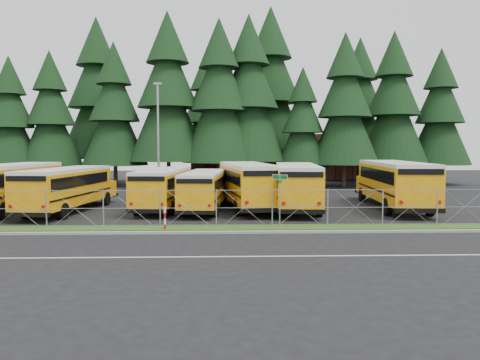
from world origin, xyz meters
name	(u,v)px	position (x,y,z in m)	size (l,w,h in m)	color
ground	(235,223)	(0.00, 0.00, 0.00)	(120.00, 120.00, 0.00)	black
curb	(236,232)	(0.00, -3.10, 0.06)	(50.00, 0.25, 0.12)	gray
grass_verge	(235,228)	(0.00, -1.70, 0.03)	(50.00, 1.40, 0.06)	#224D16
road_lane_line	(239,256)	(0.00, -8.00, 0.01)	(50.00, 0.12, 0.01)	beige
chainlink_fence	(235,208)	(0.00, -1.00, 1.00)	(44.00, 0.10, 2.00)	#95999E
brick_building	(271,156)	(6.00, 40.00, 3.00)	(22.00, 10.00, 6.00)	brown
bus_0	(12,188)	(-14.52, 5.16, 1.57)	(2.82, 11.95, 3.13)	orange
bus_1	(68,190)	(-10.79, 4.93, 1.44)	(2.60, 11.02, 2.89)	orange
bus_3	(164,189)	(-4.70, 6.15, 1.38)	(2.48, 10.51, 2.76)	orange
bus_4	(205,191)	(-1.90, 5.42, 1.31)	(2.37, 10.02, 2.63)	orange
bus_5	(247,186)	(1.00, 6.39, 1.56)	(2.81, 11.91, 3.12)	orange
bus_6	(296,187)	(4.33, 5.78, 1.54)	(2.77, 11.72, 3.07)	orange
bus_east	(393,185)	(11.09, 5.99, 1.62)	(2.92, 12.38, 3.24)	orange
street_sign	(280,189)	(2.35, -1.49, 2.03)	(0.77, 0.51, 2.81)	#95999E
striped_bollard	(165,219)	(-3.61, -2.10, 0.60)	(0.11, 0.11, 1.20)	#B20C0C
light_standard	(158,134)	(-6.69, 17.62, 5.50)	(0.70, 0.35, 10.14)	#95999E
conifer_0	(10,121)	(-23.52, 25.21, 7.00)	(6.33, 6.33, 14.01)	black
conifer_1	(51,118)	(-19.50, 25.95, 7.38)	(6.67, 6.67, 14.75)	black
conifer_2	(115,114)	(-12.48, 25.42, 7.80)	(7.06, 7.06, 15.60)	black
conifer_3	(168,99)	(-6.62, 24.76, 9.36)	(8.46, 8.46, 18.71)	black
conifer_4	(219,103)	(-1.14, 24.14, 8.94)	(8.08, 8.08, 17.87)	black
conifer_5	(249,101)	(2.04, 25.41, 9.31)	(8.42, 8.42, 18.63)	black
conifer_6	(303,127)	(7.78, 24.28, 6.42)	(5.80, 5.80, 12.84)	black
conifer_7	(345,110)	(12.22, 23.91, 8.22)	(7.43, 7.43, 16.44)	black
conifer_8	(393,108)	(18.28, 26.27, 8.59)	(7.77, 7.77, 17.19)	black
conifer_9	(440,117)	(23.79, 26.64, 7.71)	(6.98, 6.98, 15.43)	black
conifer_10	(98,100)	(-15.78, 31.05, 9.86)	(8.92, 8.92, 19.72)	black
conifer_11	(206,117)	(-3.01, 34.56, 8.17)	(7.39, 7.39, 16.34)	black
conifer_12	(270,95)	(5.06, 32.14, 10.73)	(9.70, 9.70, 21.46)	black
conifer_13	(359,109)	(16.35, 32.83, 8.98)	(8.12, 8.12, 17.97)	black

